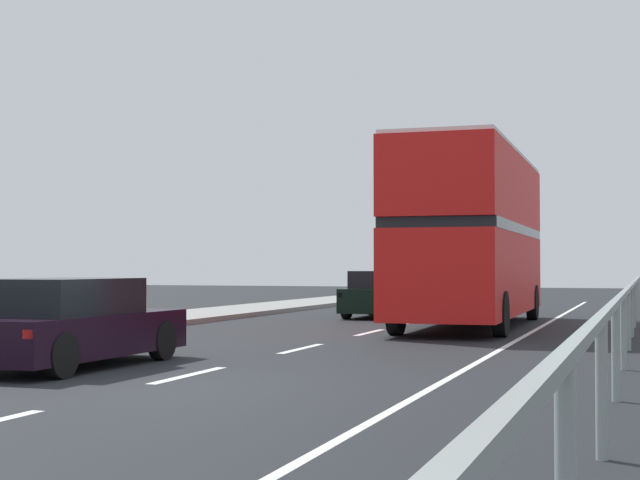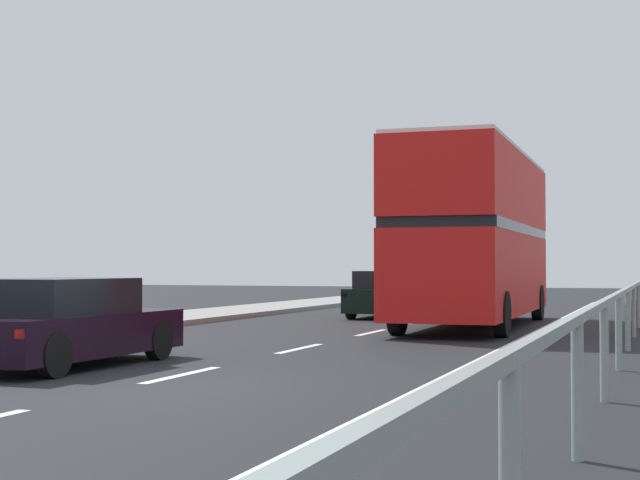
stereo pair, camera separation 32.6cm
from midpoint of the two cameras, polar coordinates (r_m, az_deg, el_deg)
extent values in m
cube|color=black|center=(12.94, -9.68, -8.58)|extent=(73.39, 120.00, 0.10)
cube|color=silver|center=(13.87, -7.48, -7.90)|extent=(0.16, 2.22, 0.01)
cube|color=silver|center=(18.12, -0.69, -6.42)|extent=(0.16, 2.22, 0.01)
cube|color=silver|center=(22.52, 3.47, -5.47)|extent=(0.16, 2.22, 0.01)
cube|color=silver|center=(27.01, 6.25, -4.82)|extent=(0.16, 2.22, 0.01)
cube|color=silver|center=(31.55, 8.23, -4.34)|extent=(0.16, 2.22, 0.01)
cube|color=silver|center=(36.11, 9.71, -3.98)|extent=(0.16, 2.22, 0.01)
cube|color=silver|center=(40.70, 10.85, -3.70)|extent=(0.16, 2.22, 0.01)
cube|color=silver|center=(20.43, 12.00, -5.84)|extent=(0.12, 46.00, 0.01)
cube|color=gray|center=(20.20, 18.31, -2.67)|extent=(0.08, 42.00, 0.08)
cylinder|color=gray|center=(8.02, 16.09, -8.49)|extent=(0.10, 0.10, 1.12)
cylinder|color=gray|center=(11.49, 17.22, -6.36)|extent=(0.10, 0.10, 1.12)
cylinder|color=gray|center=(14.98, 17.81, -5.23)|extent=(0.10, 0.10, 1.12)
cylinder|color=gray|center=(18.47, 18.18, -4.52)|extent=(0.10, 0.10, 1.12)
cylinder|color=gray|center=(21.97, 18.43, -4.03)|extent=(0.10, 0.10, 1.12)
cylinder|color=gray|center=(25.46, 18.62, -3.68)|extent=(0.10, 0.10, 1.12)
cube|color=red|center=(24.95, 9.52, -1.98)|extent=(2.69, 10.18, 1.99)
cube|color=black|center=(24.97, 9.51, 0.58)|extent=(2.71, 9.77, 0.24)
cube|color=red|center=(25.02, 9.50, 2.85)|extent=(2.69, 10.18, 1.74)
cube|color=silver|center=(25.11, 9.49, 4.95)|extent=(2.64, 9.97, 0.10)
cube|color=black|center=(29.94, 11.08, -1.71)|extent=(2.28, 0.08, 1.40)
cube|color=yellow|center=(30.04, 11.06, 2.96)|extent=(1.52, 0.06, 0.28)
cylinder|color=black|center=(28.78, 8.42, -3.62)|extent=(0.30, 1.00, 1.00)
cylinder|color=black|center=(28.45, 13.05, -3.62)|extent=(0.30, 1.00, 1.00)
cylinder|color=black|center=(21.81, 5.02, -4.29)|extent=(0.30, 1.00, 1.00)
cylinder|color=black|center=(21.37, 11.11, -4.32)|extent=(0.30, 1.00, 1.00)
cube|color=black|center=(15.38, -14.28, -5.40)|extent=(1.90, 4.25, 0.63)
cube|color=black|center=(15.18, -14.72, -3.23)|extent=(1.65, 2.35, 0.54)
cube|color=red|center=(13.21, -16.55, -5.33)|extent=(0.16, 0.06, 0.12)
cylinder|color=black|center=(17.03, -13.87, -5.62)|extent=(0.21, 0.64, 0.64)
cylinder|color=black|center=(16.14, -8.95, -5.87)|extent=(0.21, 0.64, 0.64)
cylinder|color=black|center=(13.77, -14.80, -6.58)|extent=(0.21, 0.64, 0.64)
cube|color=black|center=(29.40, 4.45, -3.52)|extent=(1.78, 4.06, 0.71)
cube|color=black|center=(29.19, 4.34, -2.34)|extent=(1.56, 2.24, 0.51)
cube|color=red|center=(27.72, 1.79, -3.28)|extent=(0.16, 0.06, 0.12)
cube|color=red|center=(27.27, 4.87, -3.30)|extent=(0.16, 0.06, 0.12)
cylinder|color=black|center=(30.90, 3.71, -3.82)|extent=(0.21, 0.64, 0.64)
cylinder|color=black|center=(30.48, 6.57, -3.85)|extent=(0.21, 0.64, 0.64)
cylinder|color=black|center=(28.38, 2.18, -4.03)|extent=(0.21, 0.64, 0.64)
cylinder|color=black|center=(27.93, 5.28, -4.06)|extent=(0.21, 0.64, 0.64)
camera|label=1|loc=(0.16, -89.53, -0.01)|focal=54.23mm
camera|label=2|loc=(0.16, 90.47, 0.01)|focal=54.23mm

